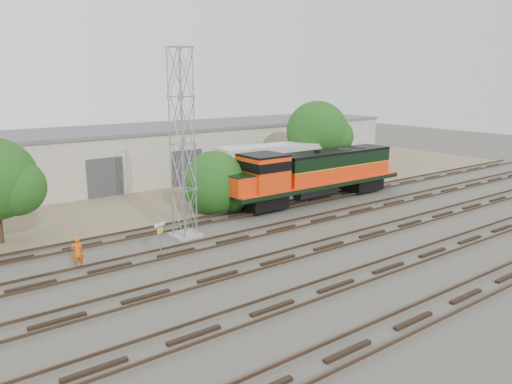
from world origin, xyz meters
TOP-DOWN VIEW (x-y plane):
  - ground at (0.00, 0.00)m, footprint 140.00×140.00m
  - dirt_strip at (0.00, 15.00)m, footprint 80.00×16.00m
  - tracks at (0.00, -3.00)m, footprint 80.00×20.40m
  - warehouse at (0.04, 22.98)m, footprint 58.40×10.40m
  - locomotive at (7.18, 6.00)m, footprint 17.40×3.05m
  - signal_tower at (-5.96, 4.10)m, footprint 1.75×1.75m
  - sign_post at (-8.89, 1.70)m, footprint 0.78×0.36m
  - worker at (-13.27, 2.79)m, footprint 0.66×0.45m
  - semi_trailer at (8.95, 10.82)m, footprint 14.01×4.70m
  - dumpster_blue at (20.74, 17.11)m, footprint 1.79×1.71m
  - dumpster_red at (17.57, 17.43)m, footprint 1.51×1.41m
  - tree_west at (-15.52, 9.57)m, footprint 5.30×5.05m
  - tree_mid at (-0.78, 8.13)m, footprint 5.21×4.97m
  - tree_east at (12.86, 11.12)m, footprint 6.19×5.90m

SIDE VIEW (x-z plane):
  - ground at x=0.00m, z-range 0.00..0.00m
  - dirt_strip at x=0.00m, z-range 0.00..0.02m
  - tracks at x=0.00m, z-range -0.06..0.22m
  - dumpster_red at x=17.57m, z-range 0.00..1.40m
  - dumpster_blue at x=20.74m, z-range 0.00..1.50m
  - worker at x=-13.27m, z-range 0.00..1.73m
  - sign_post at x=-8.89m, z-range 0.41..2.45m
  - tree_mid at x=-0.78m, z-range -0.42..4.55m
  - locomotive at x=7.18m, z-range 0.31..4.49m
  - warehouse at x=0.04m, z-range 0.00..5.30m
  - semi_trailer at x=8.95m, z-range 0.55..4.78m
  - tree_west at x=-15.52m, z-range 0.65..7.25m
  - tree_east at x=12.86m, z-range 0.88..8.84m
  - signal_tower at x=-5.96m, z-range -0.15..11.72m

